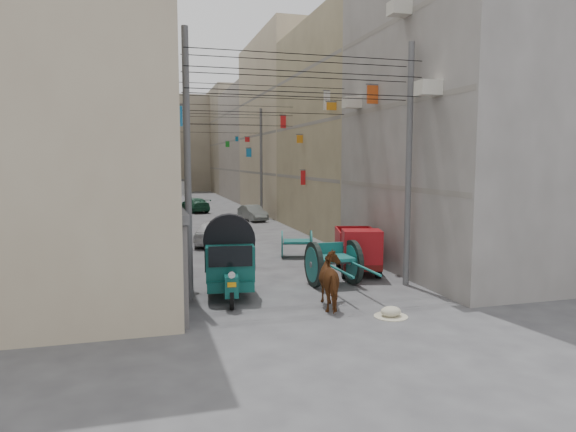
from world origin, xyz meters
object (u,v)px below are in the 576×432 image
object	(u,v)px
second_cart	(297,243)
tonga_cart	(333,262)
auto_rickshaw	(229,260)
distant_car_green	(194,205)
mini_truck	(359,252)
horse	(334,281)
feed_sack	(391,312)
distant_car_grey	(253,213)
distant_car_white	(213,232)

from	to	relation	value
second_cart	tonga_cart	bearing A→B (deg)	-78.07
auto_rickshaw	distant_car_green	world-z (taller)	auto_rickshaw
tonga_cart	second_cart	bearing A→B (deg)	85.58
mini_truck	horse	xyz separation A→B (m)	(-2.41, -3.76, -0.07)
auto_rickshaw	feed_sack	xyz separation A→B (m)	(3.84, -3.22, -1.01)
tonga_cart	distant_car_green	xyz separation A→B (m)	(-2.16, 26.48, -0.21)
auto_rickshaw	distant_car_green	bearing A→B (deg)	94.13
horse	distant_car_grey	world-z (taller)	horse
distant_car_white	distant_car_green	bearing A→B (deg)	-74.61
mini_truck	distant_car_green	xyz separation A→B (m)	(-3.66, 25.14, -0.26)
mini_truck	distant_car_white	xyz separation A→B (m)	(-4.29, 8.25, -0.22)
feed_sack	tonga_cart	bearing A→B (deg)	93.82
tonga_cart	mini_truck	bearing A→B (deg)	40.28
feed_sack	horse	distance (m)	1.84
mini_truck	tonga_cart	bearing A→B (deg)	-122.84
tonga_cart	distant_car_grey	world-z (taller)	tonga_cart
tonga_cart	horse	distance (m)	2.58
second_cart	feed_sack	world-z (taller)	second_cart
tonga_cart	horse	xyz separation A→B (m)	(-0.90, -2.41, -0.02)
distant_car_white	auto_rickshaw	bearing A→B (deg)	102.91
horse	mini_truck	bearing A→B (deg)	-115.87
distant_car_green	distant_car_white	bearing A→B (deg)	71.12
second_cart	distant_car_grey	size ratio (longest dim) A/B	0.49
mini_truck	distant_car_green	distance (m)	25.41
distant_car_white	second_cart	bearing A→B (deg)	142.35
distant_car_grey	mini_truck	bearing A→B (deg)	-98.98
second_cart	horse	size ratio (longest dim) A/B	0.87
feed_sack	distant_car_white	xyz separation A→B (m)	(-3.03, 13.29, 0.48)
feed_sack	horse	world-z (taller)	horse
auto_rickshaw	mini_truck	bearing A→B (deg)	26.83
second_cart	distant_car_grey	bearing A→B (deg)	100.88
distant_car_green	mini_truck	bearing A→B (deg)	81.53
distant_car_white	distant_car_grey	xyz separation A→B (m)	(4.04, 9.63, -0.08)
mini_truck	distant_car_white	world-z (taller)	mini_truck
auto_rickshaw	mini_truck	distance (m)	5.42
second_cart	auto_rickshaw	bearing A→B (deg)	-109.30
auto_rickshaw	mini_truck	size ratio (longest dim) A/B	0.85
mini_truck	distant_car_grey	distance (m)	17.88
horse	tonga_cart	bearing A→B (deg)	-103.74
mini_truck	second_cart	distance (m)	4.06
second_cart	feed_sack	size ratio (longest dim) A/B	2.80
tonga_cart	feed_sack	distance (m)	3.77
distant_car_grey	distant_car_green	size ratio (longest dim) A/B	0.82
auto_rickshaw	distant_car_green	distance (m)	27.01
mini_truck	distant_car_white	bearing A→B (deg)	132.89
tonga_cart	distant_car_white	world-z (taller)	tonga_cart
auto_rickshaw	horse	size ratio (longest dim) A/B	1.57
auto_rickshaw	distant_car_green	xyz separation A→B (m)	(1.43, 26.96, -0.57)
auto_rickshaw	second_cart	size ratio (longest dim) A/B	1.80
second_cart	distant_car_green	distance (m)	21.42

